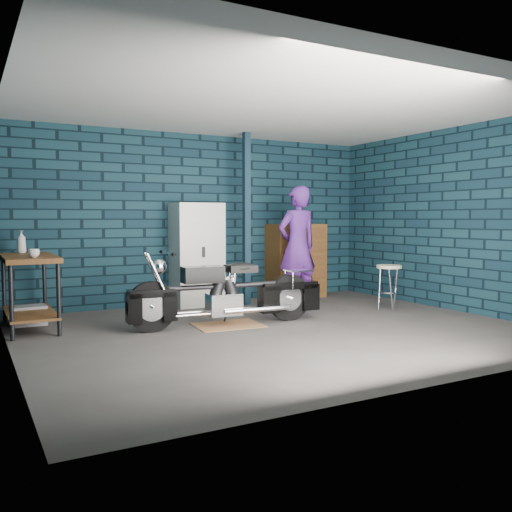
{
  "coord_description": "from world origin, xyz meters",
  "views": [
    {
      "loc": [
        -3.37,
        -5.61,
        1.36
      ],
      "look_at": [
        -0.17,
        0.3,
        0.89
      ],
      "focal_mm": 38.0,
      "sensor_mm": 36.0,
      "label": 1
    }
  ],
  "objects": [
    {
      "name": "room_walls",
      "position": [
        0.0,
        0.55,
        1.9
      ],
      "size": [
        6.02,
        5.01,
        2.71
      ],
      "color": "#0F2633",
      "rests_on": "ground"
    },
    {
      "name": "bottle",
      "position": [
        -2.71,
        2.08,
        1.06
      ],
      "size": [
        0.14,
        0.14,
        0.3
      ],
      "primitive_type": "imported",
      "rotation": [
        0.0,
        0.0,
        0.31
      ],
      "color": "gray",
      "rests_on": "workbench"
    },
    {
      "name": "cup_a",
      "position": [
        -2.66,
        1.12,
        0.96
      ],
      "size": [
        0.17,
        0.17,
        0.1
      ],
      "primitive_type": "imported",
      "rotation": [
        0.0,
        0.0,
        -0.41
      ],
      "color": "beige",
      "rests_on": "workbench"
    },
    {
      "name": "person",
      "position": [
        1.18,
        1.46,
        0.93
      ],
      "size": [
        0.7,
        0.47,
        1.86
      ],
      "primitive_type": "imported",
      "rotation": [
        0.0,
        0.0,
        3.18
      ],
      "color": "#4F217C",
      "rests_on": "ground"
    },
    {
      "name": "locker",
      "position": [
        -0.18,
        2.23,
        0.8
      ],
      "size": [
        0.75,
        0.53,
        1.6
      ],
      "primitive_type": "cube",
      "color": "silver",
      "rests_on": "ground"
    },
    {
      "name": "shop_stool",
      "position": [
        2.17,
        0.48,
        0.33
      ],
      "size": [
        0.37,
        0.37,
        0.67
      ],
      "primitive_type": null,
      "rotation": [
        0.0,
        0.0,
        0.02
      ],
      "color": "beige",
      "rests_on": "ground"
    },
    {
      "name": "storage_bin",
      "position": [
        -2.66,
        1.79,
        0.12
      ],
      "size": [
        0.4,
        0.28,
        0.25
      ],
      "primitive_type": "cube",
      "color": "gray",
      "rests_on": "ground"
    },
    {
      "name": "support_post",
      "position": [
        0.55,
        1.95,
        1.35
      ],
      "size": [
        0.1,
        0.1,
        2.7
      ],
      "primitive_type": "cube",
      "color": "#102635",
      "rests_on": "ground"
    },
    {
      "name": "ground",
      "position": [
        0.0,
        0.0,
        0.0
      ],
      "size": [
        6.0,
        6.0,
        0.0
      ],
      "primitive_type": "plane",
      "color": "#454341",
      "rests_on": "ground"
    },
    {
      "name": "workbench",
      "position": [
        -2.68,
        1.54,
        0.46
      ],
      "size": [
        0.6,
        1.4,
        0.91
      ],
      "primitive_type": "cube",
      "color": "brown",
      "rests_on": "ground"
    },
    {
      "name": "drip_mat",
      "position": [
        -0.44,
        0.55,
        0.0
      ],
      "size": [
        0.89,
        0.69,
        0.01
      ],
      "primitive_type": "cube",
      "rotation": [
        0.0,
        0.0,
        -0.08
      ],
      "color": "brown",
      "rests_on": "ground"
    },
    {
      "name": "motorcycle",
      "position": [
        -0.44,
        0.55,
        0.48
      ],
      "size": [
        2.22,
        0.76,
        0.96
      ],
      "primitive_type": null,
      "rotation": [
        0.0,
        0.0,
        -0.08
      ],
      "color": "black",
      "rests_on": "ground"
    },
    {
      "name": "tool_chest",
      "position": [
        1.66,
        2.23,
        0.63
      ],
      "size": [
        0.95,
        0.53,
        1.26
      ],
      "primitive_type": "cube",
      "color": "brown",
      "rests_on": "ground"
    }
  ]
}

